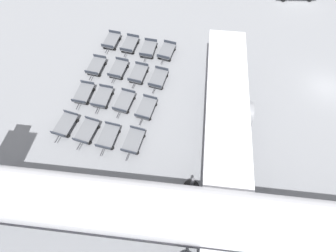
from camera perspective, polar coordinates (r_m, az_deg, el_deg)
The scene contains 19 objects.
ground_plane at distance 32.01m, azimuth 31.27°, elevation 7.13°, with size 500.00×500.00×0.00m, color gray.
airplane at distance 18.92m, azimuth 16.61°, elevation -19.31°, with size 38.33×46.20×14.06m.
baggage_dolly_row_near_col_a at distance 32.33m, azimuth -12.20°, elevation 17.66°, with size 3.21×1.60×0.92m.
baggage_dolly_row_near_col_b at distance 29.82m, azimuth -15.37°, elevation 12.44°, with size 3.21×1.62×0.92m.
baggage_dolly_row_near_col_c at distance 27.71m, azimuth -17.88°, elevation 6.76°, with size 3.23×1.66×0.92m.
baggage_dolly_row_near_col_d at distance 26.10m, azimuth -21.44°, elevation 0.25°, with size 3.23×1.68×0.92m.
baggage_dolly_row_mid_a_col_a at distance 31.51m, azimuth -8.31°, elevation 17.14°, with size 3.20×1.60×0.92m.
baggage_dolly_row_mid_a_col_b at distance 29.00m, azimuth -10.74°, elevation 12.07°, with size 3.21×1.61×0.92m.
baggage_dolly_row_mid_a_col_c at distance 26.89m, azimuth -14.08°, elevation 6.07°, with size 3.22×1.64×0.92m.
baggage_dolly_row_mid_a_col_d at distance 25.07m, azimuth -17.24°, elevation -1.11°, with size 3.24×1.69×0.92m.
baggage_dolly_row_mid_b_col_a at distance 30.74m, azimuth -4.30°, elevation 16.34°, with size 3.23×1.66×0.92m.
baggage_dolly_row_mid_b_col_b at distance 28.23m, azimuth -6.48°, elevation 11.21°, with size 3.21×1.63×0.92m.
baggage_dolly_row_mid_b_col_c at distance 26.13m, azimuth -9.51°, elevation 5.25°, with size 3.23×1.66×0.92m.
baggage_dolly_row_mid_b_col_d at distance 24.28m, azimuth -12.88°, elevation -2.27°, with size 3.20×1.60×0.92m.
baggage_dolly_row_far_col_a at distance 30.41m, azimuth -0.30°, elevation 15.95°, with size 3.24×1.70×0.92m.
baggage_dolly_row_far_col_b at distance 27.65m, azimuth -2.11°, elevation 10.28°, with size 3.22×1.65×0.92m.
baggage_dolly_row_far_col_c at distance 25.41m, azimuth -4.76°, elevation 3.88°, with size 3.23×1.67×0.92m.
baggage_dolly_row_far_col_d at distance 23.66m, azimuth -7.54°, elevation -3.28°, with size 3.22×1.63×0.92m.
stand_guidance_stripe at distance 22.24m, azimuth -13.52°, elevation -18.80°, with size 4.08×25.73×0.01m.
Camera 1 is at (20.99, -11.52, 21.25)m, focal length 28.00 mm.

